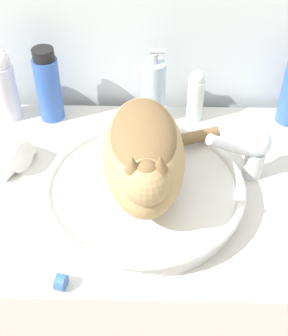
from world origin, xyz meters
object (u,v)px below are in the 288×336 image
object	(u,v)px
faucet	(253,150)
lotion_bottle_white	(4,85)
soap_pump_bottle	(152,91)
shampoo_bottle_tall	(48,86)
cream_tube	(26,274)
deodorant_stick	(196,96)
cat	(145,151)

from	to	relation	value
faucet	lotion_bottle_white	bearing A→B (deg)	-39.20
soap_pump_bottle	shampoo_bottle_tall	world-z (taller)	soap_pump_bottle
faucet	cream_tube	bearing A→B (deg)	13.75
lotion_bottle_white	shampoo_bottle_tall	bearing A→B (deg)	-0.00
faucet	shampoo_bottle_tall	distance (m)	0.53
shampoo_bottle_tall	faucet	bearing A→B (deg)	-24.37
lotion_bottle_white	faucet	bearing A→B (deg)	-20.19
deodorant_stick	shampoo_bottle_tall	bearing A→B (deg)	-180.00
soap_pump_bottle	deodorant_stick	xyz separation A→B (m)	(0.11, 0.00, -0.01)
cat	cream_tube	size ratio (longest dim) A/B	2.05
faucet	lotion_bottle_white	xyz separation A→B (m)	(-0.59, 0.22, 0.02)
lotion_bottle_white	deodorant_stick	bearing A→B (deg)	0.00
cat	faucet	xyz separation A→B (m)	(0.23, 0.09, -0.06)
faucet	shampoo_bottle_tall	xyz separation A→B (m)	(-0.48, 0.22, 0.02)
cream_tube	shampoo_bottle_tall	bearing A→B (deg)	94.08
faucet	lotion_bottle_white	distance (m)	0.63
cream_tube	deodorant_stick	bearing A→B (deg)	56.34
shampoo_bottle_tall	deodorant_stick	xyz separation A→B (m)	(0.37, 0.00, -0.02)
soap_pump_bottle	cream_tube	xyz separation A→B (m)	(-0.22, -0.50, -0.07)
cat	faucet	world-z (taller)	cat
lotion_bottle_white	cream_tube	bearing A→B (deg)	-73.68
faucet	deodorant_stick	xyz separation A→B (m)	(-0.11, 0.22, -0.01)
faucet	deodorant_stick	bearing A→B (deg)	-82.42
lotion_bottle_white	soap_pump_bottle	bearing A→B (deg)	-0.00
faucet	cream_tube	size ratio (longest dim) A/B	0.92
cat	deodorant_stick	size ratio (longest dim) A/B	2.38
soap_pump_bottle	deodorant_stick	distance (m)	0.11
cat	faucet	size ratio (longest dim) A/B	2.24
faucet	cream_tube	distance (m)	0.53
faucet	shampoo_bottle_tall	bearing A→B (deg)	-43.39
soap_pump_bottle	lotion_bottle_white	xyz separation A→B (m)	(-0.37, 0.00, 0.01)
cat	deodorant_stick	world-z (taller)	cat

